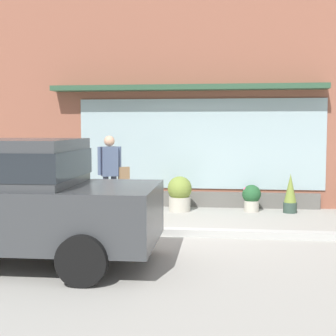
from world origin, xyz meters
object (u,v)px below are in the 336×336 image
fire_hydrant (140,202)px  potted_plant_window_center (290,194)px  potted_plant_low_front (251,197)px  potted_plant_near_hydrant (18,186)px  parked_car_dark_gray (5,194)px  potted_plant_corner_tall (180,193)px  pedestrian_with_handbag (111,169)px

fire_hydrant → potted_plant_window_center: size_ratio=0.91×
potted_plant_window_center → potted_plant_low_front: bearing=177.4°
potted_plant_near_hydrant → potted_plant_window_center: size_ratio=1.01×
parked_car_dark_gray → potted_plant_corner_tall: bearing=65.0°
fire_hydrant → potted_plant_corner_tall: fire_hydrant is taller
potted_plant_corner_tall → parked_car_dark_gray: bearing=-113.6°
parked_car_dark_gray → potted_plant_near_hydrant: parked_car_dark_gray is taller
pedestrian_with_handbag → potted_plant_window_center: pedestrian_with_handbag is taller
potted_plant_corner_tall → potted_plant_near_hydrant: bearing=177.5°
pedestrian_with_handbag → potted_plant_window_center: bearing=-17.1°
potted_plant_low_front → potted_plant_corner_tall: (-1.60, -0.13, 0.08)m
parked_car_dark_gray → potted_plant_corner_tall: parked_car_dark_gray is taller
parked_car_dark_gray → potted_plant_near_hydrant: size_ratio=4.67×
potted_plant_near_hydrant → potted_plant_window_center: bearing=-0.7°
parked_car_dark_gray → potted_plant_near_hydrant: 5.08m
fire_hydrant → potted_plant_corner_tall: size_ratio=1.00×
potted_plant_window_center → potted_plant_corner_tall: bearing=-177.8°
potted_plant_near_hydrant → potted_plant_low_front: bearing=-0.4°
potted_plant_window_center → parked_car_dark_gray: bearing=-133.8°
pedestrian_with_handbag → potted_plant_near_hydrant: 2.67m
pedestrian_with_handbag → parked_car_dark_gray: bearing=-126.5°
potted_plant_near_hydrant → potted_plant_low_front: potted_plant_near_hydrant is taller
fire_hydrant → pedestrian_with_handbag: (-0.74, 0.54, 0.62)m
parked_car_dark_gray → potted_plant_window_center: 6.41m
fire_hydrant → parked_car_dark_gray: 3.59m
pedestrian_with_handbag → potted_plant_near_hydrant: size_ratio=1.94×
pedestrian_with_handbag → potted_plant_corner_tall: pedestrian_with_handbag is taller
fire_hydrant → potted_plant_low_front: fire_hydrant is taller
potted_plant_low_front → potted_plant_window_center: (0.84, -0.04, 0.09)m
fire_hydrant → pedestrian_with_handbag: size_ratio=0.46×
parked_car_dark_gray → potted_plant_low_front: (3.58, 4.64, -0.63)m
potted_plant_corner_tall → potted_plant_window_center: (2.45, 0.09, 0.01)m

